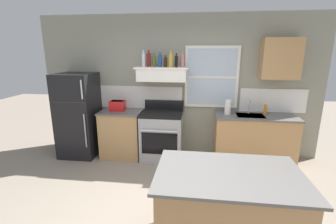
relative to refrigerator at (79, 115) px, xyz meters
The scene contains 20 objects.
back_wall 2.04m from the refrigerator, 11.29° to the left, with size 5.40×0.11×2.70m.
refrigerator is the anchor object (origin of this frame).
counter_left_of_stove 0.92m from the refrigerator, ahead, with size 0.79×0.63×0.91m.
toaster 0.80m from the refrigerator, ahead, with size 0.30×0.20×0.19m.
stove_range 1.69m from the refrigerator, ahead, with size 0.76×0.69×1.09m.
range_hood_shelf 1.84m from the refrigerator, ahead, with size 0.96×0.52×0.24m.
bottle_clear_tall 1.68m from the refrigerator, ahead, with size 0.06×0.06×0.30m.
bottle_red_label_wine 1.75m from the refrigerator, ahead, with size 0.07×0.07×0.30m.
bottle_olive_oil_square 1.82m from the refrigerator, ahead, with size 0.06×0.06×0.24m.
bottle_blue_liqueur 1.92m from the refrigerator, ahead, with size 0.07×0.07×0.26m.
bottle_brown_stout 1.99m from the refrigerator, ahead, with size 0.06×0.06×0.21m.
bottle_champagne_gold_foil 2.10m from the refrigerator, ahead, with size 0.08×0.08×0.29m.
bottle_balsamic_dark 2.17m from the refrigerator, ahead, with size 0.06×0.06×0.25m.
bottle_rose_pink 2.27m from the refrigerator, ahead, with size 0.07×0.07×0.28m.
counter_right_with_sink 3.37m from the refrigerator, ahead, with size 1.43×0.63×0.91m.
sink_faucet 3.27m from the refrigerator, ahead, with size 0.03×0.17×0.28m.
paper_towel_roll 2.86m from the refrigerator, ahead, with size 0.11×0.11×0.27m, color white.
dish_soap_bottle 3.54m from the refrigerator, ahead, with size 0.06×0.06×0.18m, color orange.
kitchen_island 3.40m from the refrigerator, 38.85° to the right, with size 1.40×0.90×0.91m.
upper_cabinet_right 3.86m from the refrigerator, ahead, with size 0.64×0.32×0.70m.
Camera 1 is at (0.42, -2.39, 2.04)m, focal length 25.47 mm.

